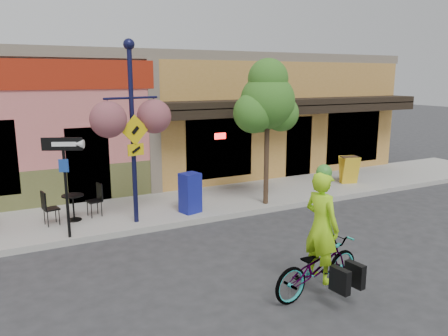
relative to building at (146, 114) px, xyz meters
name	(u,v)px	position (x,y,z in m)	size (l,w,h in m)	color
ground	(238,225)	(0.00, -7.50, -2.25)	(90.00, 90.00, 0.00)	#2D2D30
sidewalk	(205,202)	(0.00, -5.50, -2.17)	(24.00, 3.00, 0.15)	#9E9B93
curb	(228,216)	(0.00, -6.95, -2.17)	(24.00, 0.12, 0.15)	#A8A59E
building	(146,114)	(0.00, 0.00, 0.00)	(18.20, 8.20, 4.50)	#D06A67
bicycle	(317,266)	(-0.52, -11.24, -1.75)	(0.66, 1.90, 1.00)	maroon
cyclist_rider	(321,240)	(-0.47, -11.24, -1.29)	(0.70, 0.46, 1.92)	#A9F319
lamp_post	(133,134)	(-2.34, -6.48, 0.11)	(1.41, 0.56, 4.41)	#121439
one_way_sign	(66,188)	(-3.98, -6.85, -0.97)	(0.87, 0.19, 2.27)	black
cafe_set_right	(73,204)	(-3.70, -5.67, -1.67)	(1.44, 0.72, 0.86)	black
newspaper_box_blue	(190,193)	(-0.84, -6.40, -1.57)	(0.48, 0.43, 1.06)	navy
newspaper_box_grey	(192,194)	(-0.65, -6.09, -1.69)	(0.38, 0.35, 0.82)	#BCBCBC
street_tree	(267,132)	(1.40, -6.61, -0.06)	(1.59, 1.59, 4.08)	#3D7A26
sandwich_board	(351,171)	(5.15, -6.01, -1.64)	(0.56, 0.41, 0.93)	yellow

